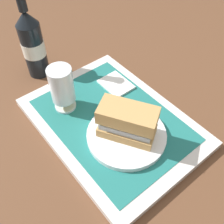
% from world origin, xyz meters
% --- Properties ---
extents(ground_plane, '(3.00, 3.00, 0.00)m').
position_xyz_m(ground_plane, '(0.00, 0.00, 0.00)').
color(ground_plane, brown).
extents(tray, '(0.44, 0.32, 0.02)m').
position_xyz_m(tray, '(0.00, 0.00, 0.01)').
color(tray, silver).
rests_on(tray, ground_plane).
extents(placemat, '(0.38, 0.27, 0.00)m').
position_xyz_m(placemat, '(0.00, 0.00, 0.02)').
color(placemat, '#1E6B66').
rests_on(placemat, tray).
extents(plate, '(0.19, 0.19, 0.01)m').
position_xyz_m(plate, '(-0.06, 0.01, 0.03)').
color(plate, white).
rests_on(plate, placemat).
extents(sandwich, '(0.14, 0.12, 0.08)m').
position_xyz_m(sandwich, '(-0.06, 0.01, 0.08)').
color(sandwich, tan).
rests_on(sandwich, plate).
extents(beer_glass, '(0.06, 0.06, 0.12)m').
position_xyz_m(beer_glass, '(0.11, 0.07, 0.09)').
color(beer_glass, silver).
rests_on(beer_glass, placemat).
extents(napkin_folded, '(0.09, 0.07, 0.01)m').
position_xyz_m(napkin_folded, '(0.09, -0.09, 0.02)').
color(napkin_folded, white).
rests_on(napkin_folded, placemat).
extents(beer_bottle, '(0.07, 0.07, 0.27)m').
position_xyz_m(beer_bottle, '(0.30, 0.04, 0.10)').
color(beer_bottle, black).
rests_on(beer_bottle, ground_plane).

